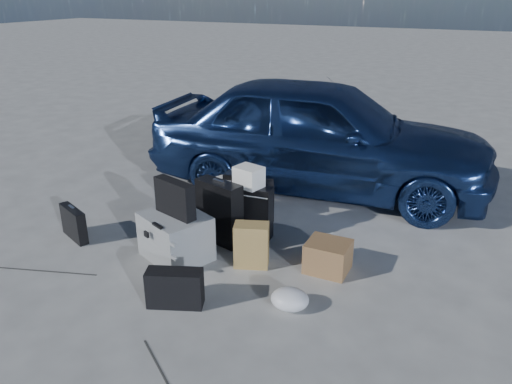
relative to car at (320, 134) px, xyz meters
The scene contains 15 objects.
ground 2.65m from the car, 97.92° to the right, with size 60.00×60.00×0.00m, color #AEADA9.
car is the anchor object (origin of this frame).
pelican_case 2.31m from the car, 104.70° to the right, with size 0.57×0.47×0.42m, color #A2A6A8.
laptop_bag 2.25m from the car, 104.61° to the right, with size 0.43×0.11×0.32m, color black.
briefcase 2.91m from the car, 125.87° to the right, with size 0.41×0.09×0.32m, color black.
suitcase_left 1.83m from the car, 102.05° to the right, with size 0.47×0.17×0.61m, color black.
suitcase_right 1.59m from the car, 96.05° to the right, with size 0.44×0.16×0.53m, color black.
white_carton 1.54m from the car, 96.21° to the right, with size 0.25×0.20×0.20m, color white.
duffel_bag 1.34m from the car, 112.45° to the right, with size 0.73×0.31×0.37m, color black.
flat_box_white 1.30m from the car, 112.67° to the right, with size 0.39×0.29×0.07m, color white.
flat_box_black 1.28m from the car, 112.77° to the right, with size 0.26×0.18×0.06m, color black.
kraft_bag 2.08m from the car, 87.08° to the right, with size 0.30×0.18×0.40m, color #A98C49.
cardboard_box 2.03m from the car, 67.93° to the right, with size 0.36×0.32×0.27m, color #8A5F3C.
plastic_bag 2.63m from the car, 75.18° to the right, with size 0.29×0.25×0.16m, color silver.
messenger_bag 2.87m from the car, 93.19° to the right, with size 0.43×0.16×0.30m, color black.
Camera 1 is at (2.18, -2.94, 2.28)m, focal length 35.00 mm.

